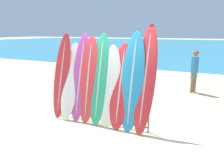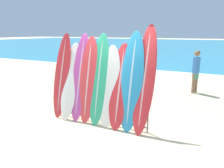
# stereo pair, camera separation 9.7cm
# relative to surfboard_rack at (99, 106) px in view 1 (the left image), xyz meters

# --- Properties ---
(ground_plane) EXTENTS (160.00, 160.00, 0.00)m
(ground_plane) POSITION_rel_surfboard_rack_xyz_m (0.40, -0.34, -0.48)
(ground_plane) COLOR beige
(ocean_water) EXTENTS (120.00, 60.00, 0.01)m
(ocean_water) POSITION_rel_surfboard_rack_xyz_m (0.40, 37.77, -0.47)
(ocean_water) COLOR teal
(ocean_water) RESTS_ON ground_plane
(surfboard_rack) EXTENTS (2.74, 0.04, 0.88)m
(surfboard_rack) POSITION_rel_surfboard_rack_xyz_m (0.00, 0.00, 0.00)
(surfboard_rack) COLOR slate
(surfboard_rack) RESTS_ON ground_plane
(surfboard_slot_0) EXTENTS (0.51, 0.68, 2.36)m
(surfboard_slot_0) POSITION_rel_surfboard_rack_xyz_m (-1.21, 0.05, 0.70)
(surfboard_slot_0) COLOR red
(surfboard_slot_0) RESTS_ON ground_plane
(surfboard_slot_1) EXTENTS (0.54, 0.73, 2.10)m
(surfboard_slot_1) POSITION_rel_surfboard_rack_xyz_m (-0.91, 0.03, 0.58)
(surfboard_slot_1) COLOR silver
(surfboard_slot_1) RESTS_ON ground_plane
(surfboard_slot_2) EXTENTS (0.50, 0.68, 2.36)m
(surfboard_slot_2) POSITION_rel_surfboard_rack_xyz_m (-0.60, 0.05, 0.70)
(surfboard_slot_2) COLOR #B23D8E
(surfboard_slot_2) RESTS_ON ground_plane
(surfboard_slot_3) EXTENTS (0.54, 0.58, 2.29)m
(surfboard_slot_3) POSITION_rel_surfboard_rack_xyz_m (-0.32, 0.02, 0.67)
(surfboard_slot_3) COLOR red
(surfboard_slot_3) RESTS_ON ground_plane
(surfboard_slot_4) EXTENTS (0.53, 0.63, 2.36)m
(surfboard_slot_4) POSITION_rel_surfboard_rack_xyz_m (0.00, 0.04, 0.70)
(surfboard_slot_4) COLOR #289E70
(surfboard_slot_4) RESTS_ON ground_plane
(surfboard_slot_5) EXTENTS (0.58, 0.54, 2.07)m
(surfboard_slot_5) POSITION_rel_surfboard_rack_xyz_m (0.30, 0.01, 0.56)
(surfboard_slot_5) COLOR silver
(surfboard_slot_5) RESTS_ON ground_plane
(surfboard_slot_6) EXTENTS (0.56, 0.66, 2.12)m
(surfboard_slot_6) POSITION_rel_surfboard_rack_xyz_m (0.60, 0.02, 0.58)
(surfboard_slot_6) COLOR red
(surfboard_slot_6) RESTS_ON ground_plane
(surfboard_slot_7) EXTENTS (0.58, 0.64, 2.42)m
(surfboard_slot_7) POSITION_rel_surfboard_rack_xyz_m (0.90, 0.04, 0.73)
(surfboard_slot_7) COLOR teal
(surfboard_slot_7) RESTS_ON ground_plane
(surfboard_slot_8) EXTENTS (0.50, 0.83, 2.58)m
(surfboard_slot_8) POSITION_rel_surfboard_rack_xyz_m (1.21, 0.10, 0.81)
(surfboard_slot_8) COLOR red
(surfboard_slot_8) RESTS_ON ground_plane
(person_near_water) EXTENTS (0.26, 0.29, 1.69)m
(person_near_water) POSITION_rel_surfboard_rack_xyz_m (1.95, 4.28, 0.44)
(person_near_water) COLOR #846047
(person_near_water) RESTS_ON ground_plane
(person_mid_beach) EXTENTS (0.28, 0.22, 1.67)m
(person_mid_beach) POSITION_rel_surfboard_rack_xyz_m (-0.38, 2.40, 0.43)
(person_mid_beach) COLOR #846047
(person_mid_beach) RESTS_ON ground_plane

